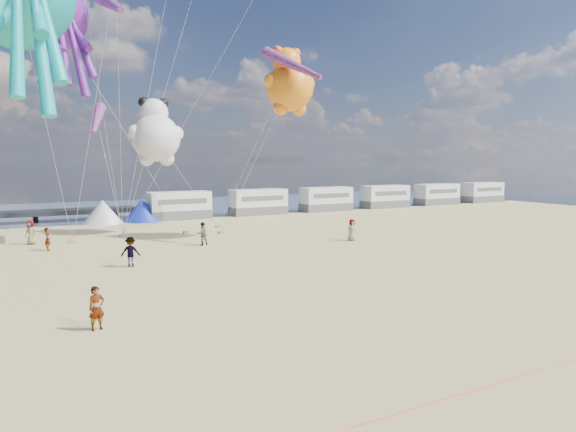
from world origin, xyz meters
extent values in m
plane|color=tan|center=(0.00, 0.00, 0.00)|extent=(120.00, 120.00, 0.00)
plane|color=#3A516F|center=(0.00, 55.00, 0.02)|extent=(120.00, 120.00, 0.00)
cube|color=silver|center=(6.00, 40.00, 1.50)|extent=(6.60, 2.50, 3.00)
cube|color=silver|center=(15.50, 40.00, 1.50)|extent=(6.60, 2.50, 3.00)
cube|color=silver|center=(25.00, 40.00, 1.50)|extent=(6.60, 2.50, 3.00)
cube|color=silver|center=(34.50, 40.00, 1.50)|extent=(6.60, 2.50, 3.00)
cube|color=silver|center=(44.00, 40.00, 1.50)|extent=(6.60, 2.50, 3.00)
cube|color=silver|center=(53.50, 40.00, 1.50)|extent=(6.60, 2.50, 3.00)
cone|color=white|center=(-2.00, 40.00, 1.20)|extent=(4.00, 4.00, 2.40)
cone|color=#1933CC|center=(2.00, 40.00, 1.20)|extent=(4.00, 4.00, 2.40)
cylinder|color=#F2338C|center=(0.00, -5.00, 0.02)|extent=(34.00, 0.03, 0.03)
imported|color=tan|center=(-7.58, 5.54, 0.85)|extent=(0.70, 0.55, 1.69)
imported|color=#7F6659|center=(13.70, 18.70, 0.87)|extent=(0.67, 0.47, 1.74)
imported|color=#7F6659|center=(-3.99, 16.84, 0.91)|extent=(1.08, 0.98, 1.82)
imported|color=#7F6659|center=(-8.01, 25.34, 0.83)|extent=(0.72, 1.60, 1.66)
imported|color=#7F6659|center=(-8.96, 28.90, 0.94)|extent=(0.81, 0.78, 1.87)
imported|color=#7F6659|center=(2.42, 22.26, 0.88)|extent=(0.87, 0.58, 1.75)
cube|color=gray|center=(-6.14, 27.84, 0.11)|extent=(0.50, 0.35, 0.22)
cube|color=gray|center=(3.20, 28.83, 0.11)|extent=(0.50, 0.35, 0.22)
cube|color=gray|center=(5.95, 27.43, 0.11)|extent=(0.50, 0.35, 0.22)
cube|color=gray|center=(7.13, 31.27, 0.11)|extent=(0.50, 0.35, 0.22)
cube|color=gray|center=(-2.06, 29.50, 0.11)|extent=(0.50, 0.35, 0.22)
camera|label=1|loc=(-10.28, -14.56, 6.44)|focal=32.00mm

